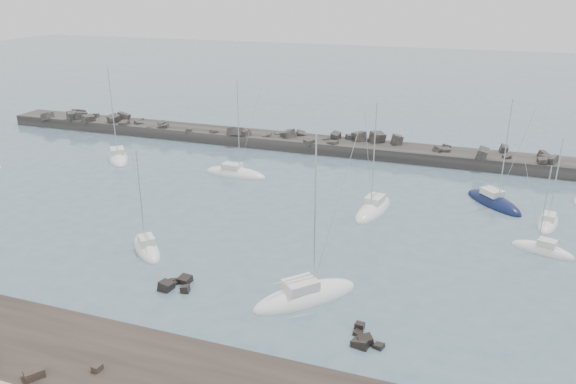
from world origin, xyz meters
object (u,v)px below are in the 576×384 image
at_px(sailboat_2, 235,174).
at_px(sailboat_7, 542,251).
at_px(sailboat_3, 147,249).
at_px(sailboat_5, 305,297).
at_px(sailboat_4, 373,210).
at_px(sailboat_6, 493,203).
at_px(sailboat_8, 548,223).
at_px(sailboat_1, 118,158).

distance_m(sailboat_2, sailboat_7, 41.82).
distance_m(sailboat_3, sailboat_5, 18.78).
bearing_deg(sailboat_7, sailboat_4, 164.95).
xyz_separation_m(sailboat_4, sailboat_5, (-1.54, -21.91, 0.01)).
xyz_separation_m(sailboat_2, sailboat_5, (19.93, -28.66, 0.02)).
height_order(sailboat_6, sailboat_8, sailboat_6).
distance_m(sailboat_6, sailboat_7, 13.21).
xyz_separation_m(sailboat_4, sailboat_7, (18.66, -5.02, -0.01)).
relative_size(sailboat_4, sailboat_8, 1.33).
bearing_deg(sailboat_1, sailboat_4, -10.43).
relative_size(sailboat_3, sailboat_6, 0.80).
xyz_separation_m(sailboat_4, sailboat_6, (13.73, 7.24, 0.00)).
bearing_deg(sailboat_6, sailboat_4, -152.21).
xyz_separation_m(sailboat_3, sailboat_8, (39.66, 21.21, -0.02)).
bearing_deg(sailboat_8, sailboat_2, 174.59).
bearing_deg(sailboat_3, sailboat_6, 37.20).
distance_m(sailboat_2, sailboat_4, 22.50).
bearing_deg(sailboat_6, sailboat_1, 179.47).
relative_size(sailboat_2, sailboat_8, 1.37).
xyz_separation_m(sailboat_1, sailboat_2, (20.65, -1.00, -0.02)).
height_order(sailboat_3, sailboat_5, sailboat_5).
relative_size(sailboat_3, sailboat_4, 0.80).
bearing_deg(sailboat_5, sailboat_2, 124.81).
relative_size(sailboat_4, sailboat_6, 1.00).
distance_m(sailboat_2, sailboat_5, 34.91).
relative_size(sailboat_2, sailboat_3, 1.28).
distance_m(sailboat_3, sailboat_6, 42.32).
height_order(sailboat_2, sailboat_4, sailboat_2).
relative_size(sailboat_4, sailboat_5, 0.91).
bearing_deg(sailboat_8, sailboat_6, 143.65).
bearing_deg(sailboat_4, sailboat_5, -94.01).
xyz_separation_m(sailboat_4, sailboat_8, (19.69, 2.86, -0.02)).
bearing_deg(sailboat_3, sailboat_1, 130.31).
bearing_deg(sailboat_5, sailboat_4, 85.99).
height_order(sailboat_4, sailboat_7, sailboat_4).
relative_size(sailboat_7, sailboat_8, 0.93).
xyz_separation_m(sailboat_2, sailboat_8, (41.15, -3.89, -0.00)).
distance_m(sailboat_1, sailboat_8, 61.99).
height_order(sailboat_4, sailboat_6, sailboat_4).
bearing_deg(sailboat_3, sailboat_7, 19.04).
relative_size(sailboat_1, sailboat_3, 1.31).
xyz_separation_m(sailboat_6, sailboat_8, (5.95, -4.38, -0.02)).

